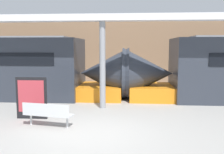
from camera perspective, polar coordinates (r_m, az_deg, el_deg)
ground_plane at (r=7.89m, az=-4.31°, el=-12.72°), size 60.00×60.00×0.00m
station_wall at (r=18.15m, az=0.66°, el=6.30°), size 56.00×0.20×5.00m
bench_near at (r=8.60m, az=-14.57°, el=-7.95°), size 1.73×0.74×0.81m
poster_board at (r=9.68m, az=-17.93°, el=-4.57°), size 1.15×0.07×1.55m
support_column_near at (r=10.75m, az=-2.19°, el=2.69°), size 0.26×0.26×3.74m
canopy_beam at (r=10.80m, az=-2.24°, el=13.39°), size 28.00×0.60×0.28m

